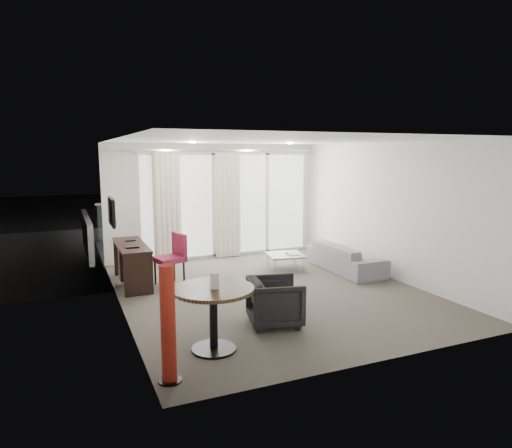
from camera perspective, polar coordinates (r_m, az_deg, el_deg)
name	(u,v)px	position (r m, az deg, el deg)	size (l,w,h in m)	color
floor	(269,291)	(8.09, 1.69, -8.33)	(5.00, 6.00, 0.00)	#4E483F
ceiling	(270,140)	(7.73, 1.78, 10.41)	(5.00, 6.00, 0.00)	white
wall_left	(119,227)	(7.13, -16.80, -0.31)	(0.00, 6.00, 2.60)	silver
wall_right	(387,210)	(9.14, 16.11, 1.66)	(0.00, 6.00, 2.60)	silver
wall_front	(383,252)	(5.28, 15.59, -3.39)	(5.00, 0.00, 2.60)	silver
window_panel	(228,205)	(10.68, -3.56, 2.44)	(4.00, 0.02, 2.38)	white
window_frame	(228,205)	(10.66, -3.53, 2.43)	(4.10, 0.06, 2.44)	white
curtain_left	(168,208)	(10.12, -11.00, 1.94)	(0.60, 0.20, 2.38)	beige
curtain_right	(228,205)	(10.50, -3.51, 2.34)	(0.60, 0.20, 2.38)	beige
curtain_track	(217,150)	(10.36, -4.90, 9.16)	(4.80, 0.04, 0.04)	#B2B2B7
downlight_a	(192,142)	(8.93, -7.98, 10.06)	(0.12, 0.12, 0.02)	#FFE0B2
downlight_b	(290,143)	(9.70, 4.26, 10.02)	(0.12, 0.12, 0.02)	#FFE0B2
desk	(132,264)	(8.68, -15.23, -4.88)	(0.50, 1.60, 0.75)	black
tv	(111,212)	(8.56, -17.63, 1.46)	(0.05, 0.80, 0.50)	black
desk_chair	(169,260)	(8.46, -10.81, -4.40)	(0.52, 0.48, 0.94)	maroon
round_table	(214,319)	(5.67, -5.33, -11.75)	(0.99, 0.99, 0.79)	#352513
menu_card	(215,295)	(5.50, -5.17, -8.86)	(0.11, 0.02, 0.20)	white
red_lamp	(168,324)	(4.92, -10.93, -12.23)	(0.25, 0.25, 1.26)	maroon
tub_armchair	(275,302)	(6.48, 2.41, -9.68)	(0.71, 0.73, 0.66)	black
coffee_table	(285,262)	(9.49, 3.66, -4.74)	(0.72, 0.72, 0.33)	gray
remote	(288,252)	(9.48, 3.96, -3.53)	(0.05, 0.15, 0.02)	black
magazine	(292,253)	(9.42, 4.53, -3.61)	(0.19, 0.25, 0.01)	gray
sofa	(345,257)	(9.52, 11.08, -4.10)	(1.93, 0.75, 0.56)	gray
terrace_slab	(209,245)	(12.29, -5.88, -2.69)	(5.60, 3.00, 0.12)	#4D4D50
rattan_chair_a	(236,227)	(12.41, -2.46, -0.38)	(0.55, 0.55, 0.80)	#40291B
rattan_chair_b	(249,223)	(13.07, -0.83, 0.08)	(0.54, 0.54, 0.79)	#40291B
rattan_table	(274,236)	(11.99, 2.32, -1.48)	(0.48, 0.48, 0.48)	#40291B
balustrade	(194,218)	(13.57, -7.74, 0.77)	(5.50, 0.06, 1.05)	#B2B2B7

